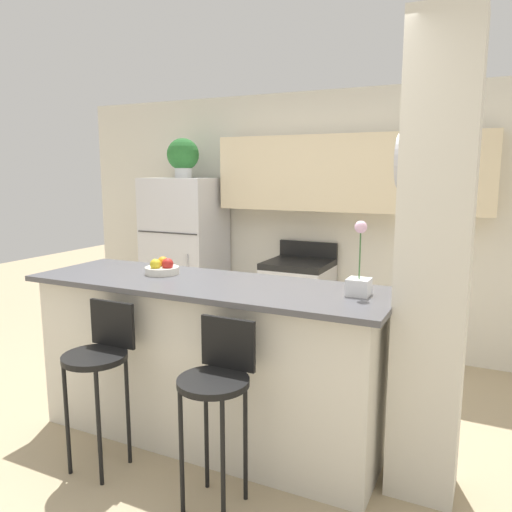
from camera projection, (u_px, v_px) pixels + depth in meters
name	position (u px, v px, depth m)	size (l,w,h in m)	color
ground_plane	(208.00, 437.00, 3.37)	(14.00, 14.00, 0.00)	tan
wall_back	(328.00, 202.00, 4.90)	(5.60, 0.38, 2.55)	silver
pillar_right	(433.00, 266.00, 2.61)	(0.38, 0.32, 2.55)	silver
counter_bar	(207.00, 361.00, 3.28)	(2.39, 0.76, 1.07)	silver
refrigerator	(185.00, 258.00, 5.37)	(0.76, 0.66, 1.71)	silver
stove_range	(298.00, 306.00, 4.92)	(0.61, 0.60, 1.07)	silver
bar_stool_left	(100.00, 359.00, 2.94)	(0.38, 0.38, 1.00)	black
bar_stool_right	(217.00, 384.00, 2.60)	(0.38, 0.38, 1.00)	black
potted_plant_on_fridge	(183.00, 156.00, 5.19)	(0.33, 0.33, 0.41)	silver
orchid_vase	(359.00, 276.00, 2.82)	(0.13, 0.13, 0.43)	white
fruit_bowl	(162.00, 268.00, 3.42)	(0.23, 0.23, 0.12)	silver
trash_bin	(224.00, 330.00, 5.03)	(0.28, 0.28, 0.38)	black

